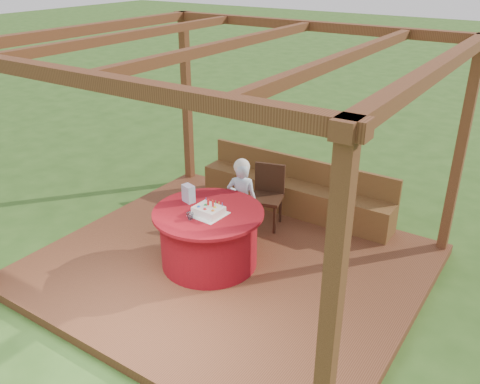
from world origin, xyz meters
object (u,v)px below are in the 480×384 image
Objects in this scene: bench at (294,194)px; birthday_cake at (209,211)px; table at (209,237)px; gift_bag at (188,193)px; drinking_glass at (190,216)px; elderly_woman at (242,198)px; chair at (267,193)px.

bench is 7.65× the size of birthday_cake.
gift_bag is at bearing 167.91° from table.
table is 15.35× the size of drinking_glass.
birthday_cake is (-0.14, -1.92, 0.51)m from bench.
elderly_woman is at bearing 95.46° from birthday_cake.
elderly_woman is 2.91× the size of birthday_cake.
bench reaches higher than table.
drinking_glass is (0.31, -0.36, -0.07)m from gift_bag.
gift_bag is at bearing -115.88° from elderly_woman.
elderly_woman is at bearing 91.70° from table.
chair is 10.03× the size of drinking_glass.
bench is 1.16m from elderly_woman.
elderly_woman is at bearing 88.49° from drinking_glass.
table is at bearing -88.30° from elderly_woman.
elderly_woman reaches higher than chair.
drinking_glass reaches higher than table.
chair reaches higher than drinking_glass.
chair is (-0.13, -0.57, 0.22)m from bench.
birthday_cake is 0.44m from gift_bag.
gift_bag is (-0.56, -1.78, 0.57)m from bench.
bench is 1.99m from birthday_cake.
gift_bag reaches higher than drinking_glass.
chair is 0.54m from elderly_woman.
chair is 0.77× the size of elderly_woman.
chair is at bearing 85.77° from drinking_glass.
elderly_woman is at bearing -101.49° from bench.
chair is 3.95× the size of gift_bag.
gift_bag is at bearing -107.34° from bench.
bench is at bearing 78.51° from elderly_woman.
birthday_cake is 0.24m from drinking_glass.
drinking_glass is at bearing -33.10° from gift_bag.
drinking_glass is (-0.25, -2.14, 0.50)m from bench.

